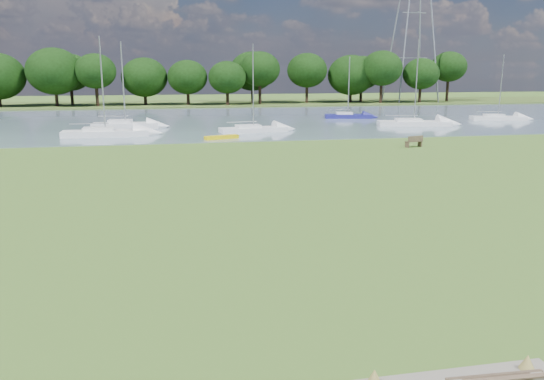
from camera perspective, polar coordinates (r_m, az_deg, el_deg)
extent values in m
plane|color=olive|center=(22.17, 2.29, -2.29)|extent=(220.00, 220.00, 0.00)
cube|color=slate|center=(63.27, -6.72, 7.46)|extent=(220.00, 40.00, 0.10)
cube|color=#4C6626|center=(93.12, -8.27, 9.09)|extent=(220.00, 20.00, 0.40)
cube|color=brown|center=(41.71, 14.34, 4.74)|extent=(0.18, 0.44, 0.44)
cube|color=brown|center=(42.51, 15.63, 4.81)|extent=(0.18, 0.44, 0.44)
cube|color=brown|center=(42.08, 15.00, 5.07)|extent=(1.49, 0.77, 0.05)
cube|color=brown|center=(41.90, 15.19, 5.35)|extent=(1.40, 0.40, 0.43)
cube|color=yellow|center=(45.38, -5.45, 5.67)|extent=(3.03, 1.60, 0.30)
cylinder|color=#91959F|center=(97.95, 14.36, 18.17)|extent=(0.26, 0.26, 30.85)
cylinder|color=#91959F|center=(100.14, 17.05, 17.89)|extent=(0.26, 0.26, 30.85)
cylinder|color=#91959F|center=(102.45, 13.11, 17.98)|extent=(0.26, 0.26, 30.85)
cylinder|color=#91959F|center=(104.55, 15.72, 17.73)|extent=(0.26, 0.26, 30.85)
cylinder|color=black|center=(90.68, -23.02, 9.33)|extent=(0.44, 0.44, 3.38)
ellipsoid|color=black|center=(90.60, -23.25, 11.93)|extent=(6.20, 6.20, 5.27)
cylinder|color=black|center=(89.55, -18.58, 9.72)|extent=(0.44, 0.44, 3.63)
ellipsoid|color=black|center=(89.48, -18.79, 12.56)|extent=(7.08, 7.08, 6.02)
cylinder|color=black|center=(88.99, -14.03, 9.74)|extent=(0.44, 0.44, 2.87)
ellipsoid|color=black|center=(88.89, -14.16, 12.00)|extent=(7.97, 7.97, 6.77)
cylinder|color=black|center=(88.95, -9.46, 10.02)|extent=(0.44, 0.44, 3.12)
ellipsoid|color=black|center=(88.86, -9.56, 12.48)|extent=(6.20, 6.20, 5.27)
cylinder|color=black|center=(89.46, -4.91, 10.24)|extent=(0.44, 0.44, 3.38)
ellipsoid|color=black|center=(89.37, -4.96, 12.89)|extent=(7.08, 7.08, 6.02)
cylinder|color=black|center=(90.51, -0.43, 10.40)|extent=(0.44, 0.44, 3.63)
ellipsoid|color=black|center=(90.43, -0.44, 13.21)|extent=(7.97, 7.97, 6.77)
cylinder|color=black|center=(92.10, 3.92, 10.17)|extent=(0.44, 0.44, 2.87)
ellipsoid|color=black|center=(92.01, 3.95, 12.36)|extent=(6.20, 6.20, 5.27)
cylinder|color=black|center=(94.16, 8.10, 10.21)|extent=(0.44, 0.44, 3.12)
ellipsoid|color=black|center=(94.08, 8.17, 12.54)|extent=(7.08, 7.08, 6.02)
cylinder|color=black|center=(96.69, 12.08, 10.20)|extent=(0.44, 0.44, 3.38)
ellipsoid|color=black|center=(96.62, 12.20, 12.64)|extent=(7.97, 7.97, 6.77)
cylinder|color=black|center=(99.65, 15.84, 10.14)|extent=(0.44, 0.44, 3.63)
ellipsoid|color=black|center=(99.59, 16.00, 12.69)|extent=(6.20, 6.20, 5.27)
cylinder|color=black|center=(103.02, 19.35, 9.77)|extent=(0.44, 0.44, 2.87)
ellipsoid|color=black|center=(102.94, 19.50, 11.71)|extent=(7.08, 7.08, 6.02)
cube|color=white|center=(55.50, -15.47, 6.82)|extent=(6.64, 2.37, 0.79)
cube|color=white|center=(55.54, -16.04, 7.29)|extent=(2.39, 1.62, 0.51)
cylinder|color=#A5A8AD|center=(55.26, -15.73, 11.05)|extent=(0.14, 0.14, 7.86)
cube|color=white|center=(50.39, -2.00, 6.61)|extent=(6.57, 2.68, 0.62)
cube|color=white|center=(50.20, -2.57, 7.02)|extent=(2.41, 1.71, 0.40)
cylinder|color=#A5A8AD|center=(50.12, -2.04, 11.09)|extent=(0.11, 0.11, 7.61)
cube|color=white|center=(49.34, -17.47, 5.97)|extent=(7.44, 2.24, 0.73)
cube|color=white|center=(49.35, -18.19, 6.43)|extent=(2.63, 1.69, 0.47)
cylinder|color=#A5A8AD|center=(49.06, -17.80, 10.81)|extent=(0.12, 0.12, 8.05)
cube|color=navy|center=(65.55, 8.17, 7.94)|extent=(5.74, 2.61, 0.68)
cube|color=white|center=(65.46, 7.79, 8.31)|extent=(2.14, 1.58, 0.43)
cylinder|color=#A5A8AD|center=(65.35, 8.27, 11.04)|extent=(0.12, 0.12, 6.79)
cube|color=white|center=(58.18, 15.03, 7.04)|extent=(7.77, 3.72, 0.68)
cube|color=white|center=(58.00, 14.48, 7.47)|extent=(2.92, 2.19, 0.44)
cylinder|color=#A5A8AD|center=(57.94, 15.28, 11.28)|extent=(0.12, 0.12, 8.33)
cube|color=white|center=(67.84, 23.14, 7.19)|extent=(6.38, 3.14, 0.63)
cube|color=white|center=(67.64, 22.78, 7.54)|extent=(2.41, 1.83, 0.41)
cylinder|color=#A5A8AD|center=(67.64, 23.42, 10.27)|extent=(0.11, 0.11, 7.04)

